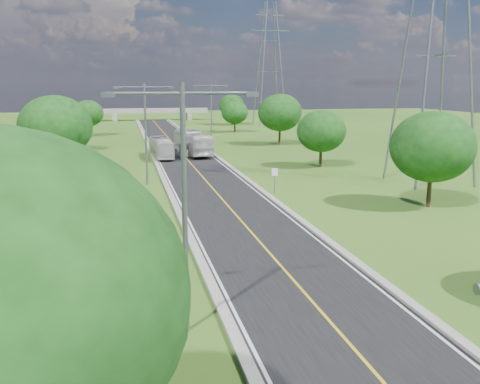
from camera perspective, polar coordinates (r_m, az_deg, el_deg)
The scene contains 22 objects.
ground at distance 69.56m, azimuth -5.49°, elevation 3.25°, with size 260.00×260.00×0.00m, color #305618.
road at distance 75.46m, azimuth -6.05°, elevation 3.91°, with size 8.00×150.00×0.06m, color black.
curb_left at distance 75.11m, azimuth -9.28°, elevation 3.85°, with size 0.50×150.00×0.22m, color gray.
curb_right at distance 76.04m, azimuth -2.86°, elevation 4.07°, with size 0.50×150.00×0.22m, color gray.
speed_limit_sign at distance 48.97m, azimuth 3.72°, elevation 1.67°, with size 0.55×0.09×2.40m.
overpass at distance 148.77m, azimuth -9.33°, elevation 8.48°, with size 30.00×3.00×3.20m.
streetlight_near_left at distance 20.87m, azimuth -5.98°, elevation 0.36°, with size 5.90×0.25×10.00m.
streetlight_mid_left at distance 53.55m, azimuth -10.05°, elevation 7.05°, with size 5.90×0.25×10.00m.
streetlight_far_right at distance 87.61m, azimuth -3.08°, elevation 8.89°, with size 5.90×0.25×10.00m.
power_tower_near at distance 57.18m, azimuth 20.27°, elevation 14.90°, with size 9.00×6.40×28.00m.
power_tower_far at distance 128.08m, azimuth 3.18°, elevation 13.33°, with size 9.00×6.40×28.00m.
tree_lb at distance 37.54m, azimuth -24.21°, elevation 2.37°, with size 6.30×6.30×7.33m.
tree_lc at distance 58.90m, azimuth -19.09°, elevation 6.63°, with size 7.56×7.56×8.79m.
tree_ld at distance 82.96m, azimuth -18.61°, elevation 7.48°, with size 6.72×6.72×7.82m.
tree_le at distance 106.68m, azimuth -15.92°, elevation 8.07°, with size 5.88×5.88×6.84m.
tree_rb at distance 45.65m, azimuth 19.83°, elevation 4.55°, with size 6.72×6.72×7.82m.
tree_rc at distance 64.92m, azimuth 8.67°, elevation 6.43°, with size 5.88×5.88×6.84m.
tree_rd at distance 88.17m, azimuth 4.29°, elevation 8.45°, with size 7.14×7.14×8.30m.
tree_re at distance 110.87m, azimuth -0.57°, elevation 8.46°, with size 5.46×5.46×6.35m.
tree_rf at distance 131.12m, azimuth -0.87°, elevation 9.21°, with size 6.30×6.30×7.33m.
bus_outbound at distance 75.76m, azimuth -5.09°, elevation 5.24°, with size 2.79×11.93×3.32m, color beige.
bus_inbound at distance 73.37m, azimuth -8.41°, elevation 4.69°, with size 2.22×9.50×2.65m, color beige.
Camera 1 is at (-8.26, -8.35, 9.97)m, focal length 40.00 mm.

